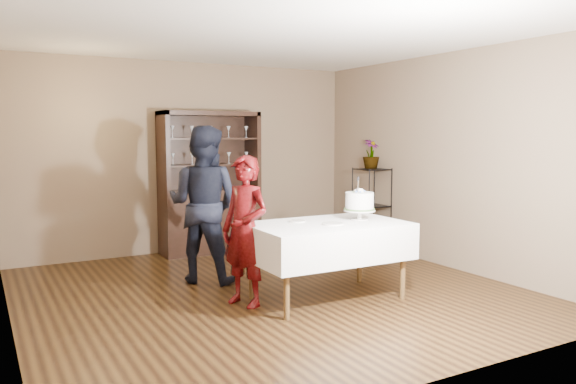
# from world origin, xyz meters

# --- Properties ---
(floor) EXTENTS (5.00, 5.00, 0.00)m
(floor) POSITION_xyz_m (0.00, 0.00, 0.00)
(floor) COLOR black
(floor) RESTS_ON ground
(ceiling) EXTENTS (5.00, 5.00, 0.00)m
(ceiling) POSITION_xyz_m (0.00, 0.00, 2.70)
(ceiling) COLOR silver
(ceiling) RESTS_ON back_wall
(back_wall) EXTENTS (5.00, 0.02, 2.70)m
(back_wall) POSITION_xyz_m (0.00, 2.50, 1.35)
(back_wall) COLOR brown
(back_wall) RESTS_ON floor
(wall_left) EXTENTS (0.02, 5.00, 2.70)m
(wall_left) POSITION_xyz_m (-2.50, 0.00, 1.35)
(wall_left) COLOR brown
(wall_left) RESTS_ON floor
(wall_right) EXTENTS (0.02, 5.00, 2.70)m
(wall_right) POSITION_xyz_m (2.50, 0.00, 1.35)
(wall_right) COLOR brown
(wall_right) RESTS_ON floor
(china_hutch) EXTENTS (1.40, 0.48, 2.00)m
(china_hutch) POSITION_xyz_m (0.20, 2.25, 0.66)
(china_hutch) COLOR black
(china_hutch) RESTS_ON floor
(plant_etagere) EXTENTS (0.42, 0.42, 1.20)m
(plant_etagere) POSITION_xyz_m (2.28, 1.20, 0.65)
(plant_etagere) COLOR black
(plant_etagere) RESTS_ON floor
(cake_table) EXTENTS (1.59, 0.99, 0.79)m
(cake_table) POSITION_xyz_m (0.39, -0.52, 0.60)
(cake_table) COLOR silver
(cake_table) RESTS_ON floor
(woman) EXTENTS (0.54, 0.64, 1.49)m
(woman) POSITION_xyz_m (-0.43, -0.29, 0.74)
(woman) COLOR #340405
(woman) RESTS_ON floor
(man) EXTENTS (1.09, 1.09, 1.78)m
(man) POSITION_xyz_m (-0.45, 0.77, 0.89)
(man) COLOR black
(man) RESTS_ON floor
(cake) EXTENTS (0.33, 0.33, 0.46)m
(cake) POSITION_xyz_m (0.80, -0.51, 0.97)
(cake) COLOR silver
(cake) RESTS_ON cake_table
(plate_near) EXTENTS (0.27, 0.27, 0.01)m
(plate_near) POSITION_xyz_m (0.38, -0.63, 0.80)
(plate_near) COLOR silver
(plate_near) RESTS_ON cake_table
(plate_far) EXTENTS (0.21, 0.21, 0.01)m
(plate_far) POSITION_xyz_m (0.15, -0.31, 0.80)
(plate_far) COLOR silver
(plate_far) RESTS_ON cake_table
(potted_plant) EXTENTS (0.28, 0.28, 0.42)m
(potted_plant) POSITION_xyz_m (2.29, 1.24, 1.40)
(potted_plant) COLOR #40642F
(potted_plant) RESTS_ON plant_etagere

